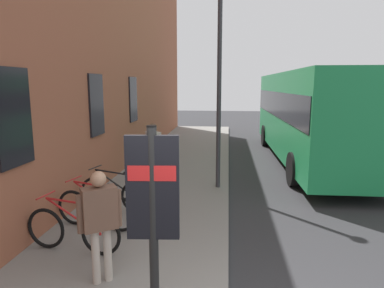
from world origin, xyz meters
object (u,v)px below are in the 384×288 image
(bicycle_by_door, at_px, (73,230))
(street_lamp, at_px, (219,65))
(bicycle_beside_lamp, at_px, (96,209))
(pedestrian_by_facade, at_px, (100,216))
(bicycle_nearest_sign, at_px, (115,194))
(pedestrian_crossing_street, at_px, (153,146))
(city_bus, at_px, (309,112))
(transit_info_sign, at_px, (153,202))

(bicycle_by_door, height_order, street_lamp, street_lamp)
(bicycle_beside_lamp, relative_size, pedestrian_by_facade, 1.06)
(bicycle_nearest_sign, bearing_deg, pedestrian_by_facade, -165.03)
(bicycle_by_door, height_order, bicycle_nearest_sign, same)
(bicycle_beside_lamp, distance_m, pedestrian_crossing_street, 3.52)
(bicycle_by_door, distance_m, bicycle_nearest_sign, 1.95)
(city_bus, xyz_separation_m, pedestrian_crossing_street, (-3.69, 5.20, -0.76))
(pedestrian_crossing_street, relative_size, street_lamp, 0.30)
(pedestrian_by_facade, bearing_deg, bicycle_nearest_sign, 14.97)
(pedestrian_crossing_street, bearing_deg, transit_info_sign, -167.51)
(street_lamp, bearing_deg, pedestrian_crossing_street, 77.90)
(transit_info_sign, distance_m, street_lamp, 6.13)
(city_bus, bearing_deg, pedestrian_by_facade, 151.71)
(transit_info_sign, height_order, street_lamp, street_lamp)
(bicycle_by_door, relative_size, pedestrian_by_facade, 1.08)
(bicycle_beside_lamp, xyz_separation_m, bicycle_nearest_sign, (0.97, -0.06, 0.00))
(pedestrian_by_facade, bearing_deg, transit_info_sign, -136.03)
(bicycle_beside_lamp, xyz_separation_m, pedestrian_crossing_street, (3.44, -0.40, 0.65))
(transit_info_sign, bearing_deg, bicycle_by_door, 44.34)
(transit_info_sign, relative_size, city_bus, 0.23)
(bicycle_by_door, relative_size, bicycle_nearest_sign, 1.01)
(bicycle_beside_lamp, bearing_deg, pedestrian_by_facade, -156.07)
(city_bus, distance_m, street_lamp, 5.47)
(city_bus, distance_m, pedestrian_by_facade, 10.17)
(pedestrian_crossing_street, bearing_deg, bicycle_nearest_sign, 172.05)
(transit_info_sign, height_order, pedestrian_crossing_street, transit_info_sign)
(pedestrian_crossing_street, bearing_deg, pedestrian_by_facade, -175.69)
(bicycle_beside_lamp, bearing_deg, city_bus, -38.16)
(pedestrian_by_facade, bearing_deg, pedestrian_crossing_street, 4.31)
(city_bus, relative_size, pedestrian_crossing_street, 6.18)
(bicycle_by_door, bearing_deg, city_bus, -34.67)
(street_lamp, bearing_deg, bicycle_beside_lamp, 142.82)
(bicycle_nearest_sign, relative_size, city_bus, 0.16)
(transit_info_sign, xyz_separation_m, pedestrian_by_facade, (1.03, 0.99, -0.60))
(city_bus, height_order, pedestrian_crossing_street, city_bus)
(bicycle_beside_lamp, height_order, transit_info_sign, transit_info_sign)
(bicycle_nearest_sign, relative_size, pedestrian_by_facade, 1.06)
(street_lamp, bearing_deg, bicycle_nearest_sign, 132.62)
(bicycle_beside_lamp, relative_size, pedestrian_crossing_street, 1.02)
(pedestrian_crossing_street, bearing_deg, street_lamp, -102.10)
(bicycle_nearest_sign, xyz_separation_m, pedestrian_crossing_street, (2.47, -0.35, 0.65))
(pedestrian_by_facade, relative_size, pedestrian_crossing_street, 0.96)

